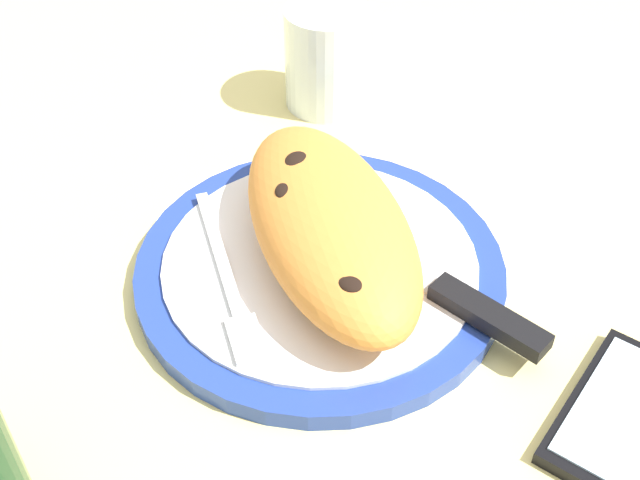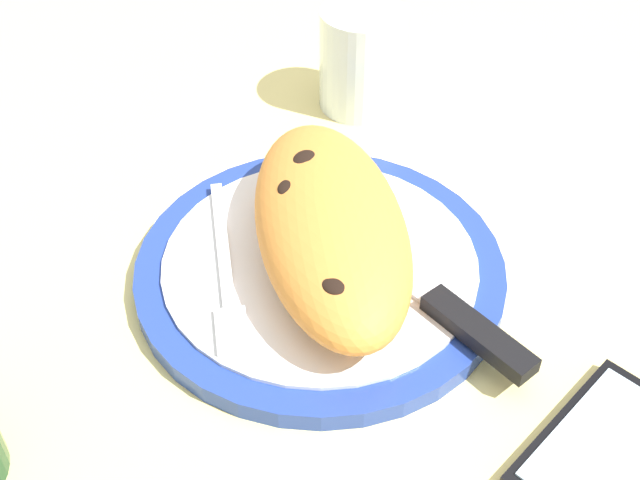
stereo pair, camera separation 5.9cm
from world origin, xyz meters
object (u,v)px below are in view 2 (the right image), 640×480
Objects in this scene: smartphone at (604,451)px; water_glass at (362,65)px; plate at (320,269)px; fork at (226,277)px; calzone at (330,226)px; knife at (446,309)px.

water_glass reaches higher than smartphone.
plate is 23.36cm from smartphone.
fork is 1.85× the size of water_glass.
water_glass reaches higher than calzone.
fork is (0.56, -7.05, 1.14)cm from plate.
water_glass is at bearing 159.11° from plate.
knife is at bearing -2.14° from water_glass.
fork is at bearing -130.84° from smartphone.
plate reaches higher than smartphone.
smartphone is 1.46× the size of water_glass.
knife is at bearing 43.34° from calzone.
fork is at bearing -85.73° from calzone.
smartphone is at bearing 36.72° from plate.
calzone is at bearing 94.27° from fork.
plate is 1.55× the size of fork.
water_glass is at bearing -172.47° from smartphone.
plate is at bearing 94.52° from fork.
fork is at bearing -85.48° from plate.
water_glass is (-22.92, 15.58, 2.17)cm from fork.
water_glass reaches higher than plate.
smartphone is (18.75, 13.21, -4.49)cm from calzone.
calzone reaches higher than knife.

